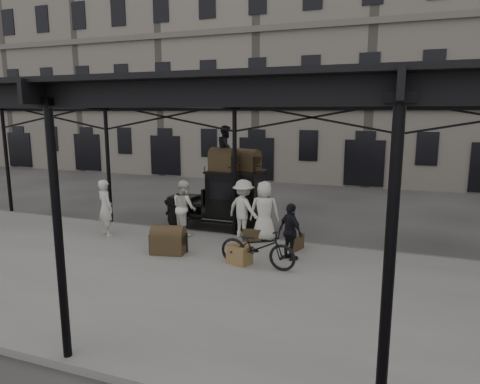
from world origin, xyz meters
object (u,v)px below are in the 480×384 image
(porter_official, at_px, (291,232))
(bicycle, at_px, (258,247))
(porter_left, at_px, (105,208))
(steamer_trunk_platform, at_px, (168,242))
(taxi, at_px, (228,197))
(steamer_trunk_roof_near, at_px, (223,161))

(porter_official, xyz_separation_m, bicycle, (-0.67, -0.88, -0.25))
(porter_left, relative_size, bicycle, 0.90)
(porter_left, distance_m, steamer_trunk_platform, 3.09)
(taxi, relative_size, bicycle, 1.74)
(porter_left, distance_m, porter_official, 6.34)
(bicycle, bearing_deg, porter_official, -34.15)
(porter_left, bearing_deg, steamer_trunk_platform, -173.00)
(porter_official, bearing_deg, porter_left, 37.68)
(taxi, distance_m, porter_left, 4.24)
(porter_left, relative_size, porter_official, 1.17)
(steamer_trunk_roof_near, bearing_deg, bicycle, -46.45)
(porter_left, relative_size, steamer_trunk_roof_near, 2.02)
(steamer_trunk_platform, bearing_deg, bicycle, -14.41)
(taxi, height_order, steamer_trunk_roof_near, steamer_trunk_roof_near)
(bicycle, distance_m, steamer_trunk_platform, 2.78)
(taxi, xyz_separation_m, steamer_trunk_platform, (-0.44, -3.54, -0.70))
(taxi, bearing_deg, bicycle, -57.77)
(taxi, height_order, bicycle, taxi)
(porter_left, distance_m, bicycle, 5.77)
(bicycle, relative_size, steamer_trunk_roof_near, 2.26)
(taxi, xyz_separation_m, porter_official, (3.00, -2.82, -0.25))
(porter_left, xyz_separation_m, porter_official, (6.33, -0.20, -0.14))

